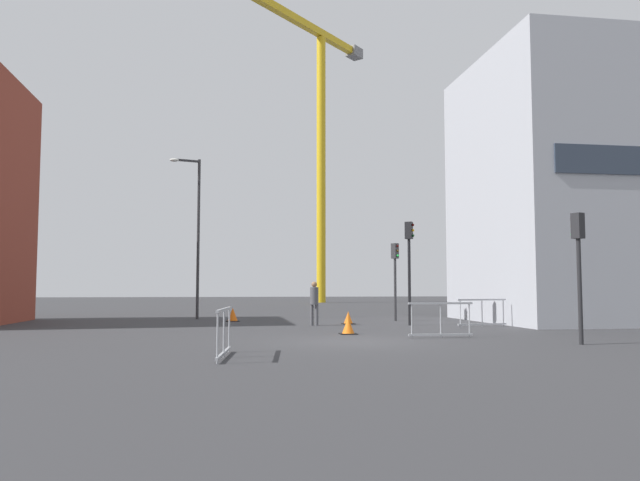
{
  "coord_description": "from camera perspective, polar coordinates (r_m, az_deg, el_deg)",
  "views": [
    {
      "loc": [
        -3.65,
        -17.56,
        1.55
      ],
      "look_at": [
        0.0,
        6.43,
        3.35
      ],
      "focal_mm": 35.14,
      "sensor_mm": 36.0,
      "label": 1
    }
  ],
  "objects": [
    {
      "name": "ground",
      "position": [
        18.01,
        3.12,
        -9.18
      ],
      "size": [
        160.0,
        160.0,
        0.0
      ],
      "primitive_type": "plane",
      "color": "#333335"
    },
    {
      "name": "traffic_cone_striped",
      "position": [
        26.36,
        2.59,
        -7.09
      ],
      "size": [
        0.51,
        0.51,
        0.52
      ],
      "color": "black",
      "rests_on": "ground"
    },
    {
      "name": "streetlamp_tall",
      "position": [
        30.96,
        -11.29,
        1.29
      ],
      "size": [
        1.46,
        0.5,
        7.78
      ],
      "color": "#2D2D30",
      "rests_on": "ground"
    },
    {
      "name": "office_block",
      "position": [
        31.12,
        23.44,
        4.18
      ],
      "size": [
        10.42,
        9.39,
        11.84
      ],
      "color": "#A8AAB2",
      "rests_on": "ground"
    },
    {
      "name": "construction_crane",
      "position": [
        63.84,
        -0.19,
        11.06
      ],
      "size": [
        15.0,
        15.53,
        27.85
      ],
      "color": "gold",
      "rests_on": "ground"
    },
    {
      "name": "pedestrian_walking",
      "position": [
        25.26,
        -0.53,
        -5.43
      ],
      "size": [
        0.34,
        0.34,
        1.76
      ],
      "color": "#4C4C51",
      "rests_on": "ground"
    },
    {
      "name": "traffic_light_near",
      "position": [
        18.41,
        22.47,
        -1.23
      ],
      "size": [
        0.32,
        0.39,
        3.56
      ],
      "color": "#232326",
      "rests_on": "ground"
    },
    {
      "name": "safety_barrier_left_run",
      "position": [
        25.3,
        14.54,
        -6.34
      ],
      "size": [
        2.1,
        0.36,
        1.08
      ],
      "color": "#B2B5BA",
      "rests_on": "ground"
    },
    {
      "name": "traffic_light_island",
      "position": [
        25.7,
        8.13,
        -1.4
      ],
      "size": [
        0.38,
        0.36,
        4.2
      ],
      "color": "black",
      "rests_on": "ground"
    },
    {
      "name": "safety_barrier_mid_span",
      "position": [
        14.07,
        -8.75,
        -8.22
      ],
      "size": [
        0.34,
        2.44,
        1.08
      ],
      "color": "#9EA0A5",
      "rests_on": "ground"
    },
    {
      "name": "traffic_light_far",
      "position": [
        28.87,
        6.86,
        -2.52
      ],
      "size": [
        0.35,
        0.39,
        3.54
      ],
      "color": "#2D2D30",
      "rests_on": "ground"
    },
    {
      "name": "traffic_cone_orange",
      "position": [
        20.73,
        2.58,
        -7.82
      ],
      "size": [
        0.55,
        0.55,
        0.56
      ],
      "color": "black",
      "rests_on": "ground"
    },
    {
      "name": "safety_barrier_rear",
      "position": [
        19.58,
        10.93,
        -7.06
      ],
      "size": [
        2.02,
        0.13,
        1.08
      ],
      "color": "#9EA0A5",
      "rests_on": "ground"
    },
    {
      "name": "traffic_cone_by_barrier",
      "position": [
        28.61,
        -7.95,
        -6.74
      ],
      "size": [
        0.6,
        0.6,
        0.61
      ],
      "color": "black",
      "rests_on": "ground"
    }
  ]
}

